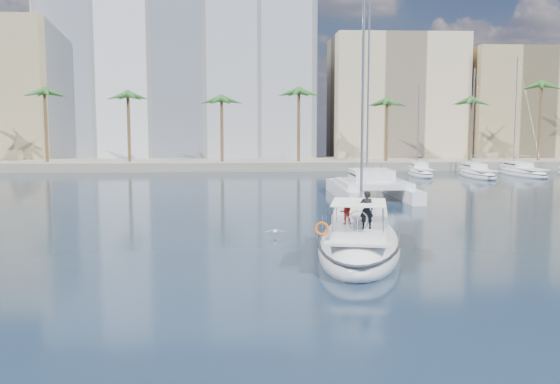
{
  "coord_description": "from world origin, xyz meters",
  "views": [
    {
      "loc": [
        -1.6,
        -29.57,
        6.86
      ],
      "look_at": [
        0.04,
        1.5,
        3.28
      ],
      "focal_mm": 40.0,
      "sensor_mm": 36.0,
      "label": 1
    }
  ],
  "objects": [
    {
      "name": "palm_right",
      "position": [
        34.0,
        57.0,
        10.28
      ],
      "size": [
        3.6,
        3.6,
        12.3
      ],
      "color": "brown",
      "rests_on": "ground"
    },
    {
      "name": "palm_centre",
      "position": [
        0.0,
        57.0,
        10.28
      ],
      "size": [
        3.6,
        3.6,
        12.3
      ],
      "color": "brown",
      "rests_on": "ground"
    },
    {
      "name": "moored_yacht_b",
      "position": [
        26.5,
        45.0,
        0.0
      ],
      "size": [
        3.32,
        10.83,
        13.72
      ],
      "primitive_type": null,
      "rotation": [
        0.0,
        0.0,
        -0.02
      ],
      "color": "white",
      "rests_on": "ground"
    },
    {
      "name": "main_sloop",
      "position": [
        4.2,
        1.96,
        0.57
      ],
      "size": [
        6.76,
        13.78,
        19.59
      ],
      "rotation": [
        0.0,
        0.0,
        -0.2
      ],
      "color": "white",
      "rests_on": "ground"
    },
    {
      "name": "seagull",
      "position": [
        0.03,
        6.9,
        0.31
      ],
      "size": [
        1.21,
        0.52,
        0.22
      ],
      "color": "silver",
      "rests_on": "ground"
    },
    {
      "name": "moored_yacht_c",
      "position": [
        33.0,
        47.0,
        0.0
      ],
      "size": [
        3.98,
        12.33,
        15.54
      ],
      "primitive_type": null,
      "rotation": [
        0.0,
        0.0,
        0.03
      ],
      "color": "white",
      "rests_on": "ground"
    },
    {
      "name": "quay",
      "position": [
        0.0,
        61.0,
        0.6
      ],
      "size": [
        120.0,
        14.0,
        1.2
      ],
      "primitive_type": "cube",
      "color": "gray",
      "rests_on": "ground"
    },
    {
      "name": "catamaran",
      "position": [
        9.54,
        25.45,
        1.16
      ],
      "size": [
        6.58,
        12.78,
        18.37
      ],
      "rotation": [
        0.0,
        0.0,
        0.02
      ],
      "color": "white",
      "rests_on": "ground"
    },
    {
      "name": "building_beige",
      "position": [
        22.0,
        70.0,
        10.0
      ],
      "size": [
        20.0,
        14.0,
        20.0
      ],
      "primitive_type": "cube",
      "color": "beige",
      "rests_on": "ground"
    },
    {
      "name": "palm_left",
      "position": [
        -34.0,
        57.0,
        10.28
      ],
      "size": [
        3.6,
        3.6,
        12.3
      ],
      "color": "brown",
      "rests_on": "ground"
    },
    {
      "name": "moored_yacht_a",
      "position": [
        20.0,
        47.0,
        0.0
      ],
      "size": [
        3.37,
        9.52,
        11.9
      ],
      "primitive_type": null,
      "rotation": [
        0.0,
        0.0,
        -0.07
      ],
      "color": "white",
      "rests_on": "ground"
    },
    {
      "name": "building_tan_right",
      "position": [
        42.0,
        68.0,
        9.0
      ],
      "size": [
        18.0,
        12.0,
        18.0
      ],
      "primitive_type": "cube",
      "color": "tan",
      "rests_on": "ground"
    },
    {
      "name": "ground",
      "position": [
        0.0,
        0.0,
        0.0
      ],
      "size": [
        160.0,
        160.0,
        0.0
      ],
      "primitive_type": "plane",
      "color": "black",
      "rests_on": "ground"
    },
    {
      "name": "building_modern",
      "position": [
        -12.0,
        73.0,
        14.0
      ],
      "size": [
        42.0,
        16.0,
        28.0
      ],
      "primitive_type": "cube",
      "color": "silver",
      "rests_on": "ground"
    }
  ]
}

